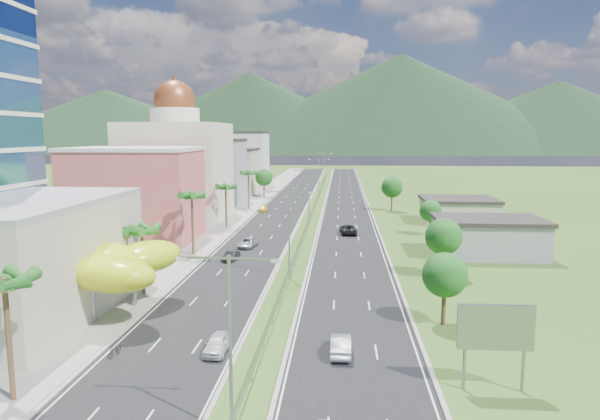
# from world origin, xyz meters

# --- Properties ---
(ground) EXTENTS (500.00, 500.00, 0.00)m
(ground) POSITION_xyz_m (0.00, 0.00, 0.00)
(ground) COLOR #2D5119
(ground) RESTS_ON ground
(road_left) EXTENTS (11.00, 260.00, 0.04)m
(road_left) POSITION_xyz_m (-7.50, 90.00, 0.02)
(road_left) COLOR black
(road_left) RESTS_ON ground
(road_right) EXTENTS (11.00, 260.00, 0.04)m
(road_right) POSITION_xyz_m (7.50, 90.00, 0.02)
(road_right) COLOR black
(road_right) RESTS_ON ground
(sidewalk_left) EXTENTS (7.00, 260.00, 0.12)m
(sidewalk_left) POSITION_xyz_m (-17.00, 90.00, 0.06)
(sidewalk_left) COLOR gray
(sidewalk_left) RESTS_ON ground
(median_guardrail) EXTENTS (0.10, 216.06, 0.76)m
(median_guardrail) POSITION_xyz_m (0.00, 71.99, 0.62)
(median_guardrail) COLOR gray
(median_guardrail) RESTS_ON ground
(streetlight_median_a) EXTENTS (6.04, 0.25, 11.00)m
(streetlight_median_a) POSITION_xyz_m (0.00, -25.00, 6.75)
(streetlight_median_a) COLOR gray
(streetlight_median_a) RESTS_ON ground
(streetlight_median_b) EXTENTS (6.04, 0.25, 11.00)m
(streetlight_median_b) POSITION_xyz_m (0.00, 10.00, 6.75)
(streetlight_median_b) COLOR gray
(streetlight_median_b) RESTS_ON ground
(streetlight_median_c) EXTENTS (6.04, 0.25, 11.00)m
(streetlight_median_c) POSITION_xyz_m (0.00, 50.00, 6.75)
(streetlight_median_c) COLOR gray
(streetlight_median_c) RESTS_ON ground
(streetlight_median_d) EXTENTS (6.04, 0.25, 11.00)m
(streetlight_median_d) POSITION_xyz_m (0.00, 95.00, 6.75)
(streetlight_median_d) COLOR gray
(streetlight_median_d) RESTS_ON ground
(streetlight_median_e) EXTENTS (6.04, 0.25, 11.00)m
(streetlight_median_e) POSITION_xyz_m (0.00, 140.00, 6.75)
(streetlight_median_e) COLOR gray
(streetlight_median_e) RESTS_ON ground
(lime_canopy) EXTENTS (18.00, 15.00, 7.40)m
(lime_canopy) POSITION_xyz_m (-20.00, -4.00, 4.99)
(lime_canopy) COLOR #BFD314
(lime_canopy) RESTS_ON ground
(pink_shophouse) EXTENTS (20.00, 15.00, 15.00)m
(pink_shophouse) POSITION_xyz_m (-28.00, 32.00, 7.50)
(pink_shophouse) COLOR #D05555
(pink_shophouse) RESTS_ON ground
(domed_building) EXTENTS (20.00, 20.00, 28.70)m
(domed_building) POSITION_xyz_m (-28.00, 55.00, 11.35)
(domed_building) COLOR beige
(domed_building) RESTS_ON ground
(midrise_grey) EXTENTS (16.00, 15.00, 16.00)m
(midrise_grey) POSITION_xyz_m (-27.00, 80.00, 8.00)
(midrise_grey) COLOR gray
(midrise_grey) RESTS_ON ground
(midrise_beige) EXTENTS (16.00, 15.00, 13.00)m
(midrise_beige) POSITION_xyz_m (-27.00, 102.00, 6.50)
(midrise_beige) COLOR #BAAF99
(midrise_beige) RESTS_ON ground
(midrise_white) EXTENTS (16.00, 15.00, 18.00)m
(midrise_white) POSITION_xyz_m (-27.00, 125.00, 9.00)
(midrise_white) COLOR silver
(midrise_white) RESTS_ON ground
(billboard) EXTENTS (5.20, 0.35, 6.20)m
(billboard) POSITION_xyz_m (17.00, -18.00, 4.42)
(billboard) COLOR gray
(billboard) RESTS_ON ground
(shed_near) EXTENTS (15.00, 10.00, 5.00)m
(shed_near) POSITION_xyz_m (28.00, 25.00, 2.50)
(shed_near) COLOR gray
(shed_near) RESTS_ON ground
(shed_far) EXTENTS (14.00, 12.00, 4.40)m
(shed_far) POSITION_xyz_m (30.00, 55.00, 2.20)
(shed_far) COLOR #BAAF99
(shed_far) RESTS_ON ground
(palm_tree_a) EXTENTS (3.60, 3.60, 9.10)m
(palm_tree_a) POSITION_xyz_m (-15.50, -22.00, 8.02)
(palm_tree_a) COLOR #47301C
(palm_tree_a) RESTS_ON ground
(palm_tree_b) EXTENTS (3.60, 3.60, 8.10)m
(palm_tree_b) POSITION_xyz_m (-15.50, 2.00, 7.06)
(palm_tree_b) COLOR #47301C
(palm_tree_b) RESTS_ON ground
(palm_tree_c) EXTENTS (3.60, 3.60, 9.60)m
(palm_tree_c) POSITION_xyz_m (-15.50, 22.00, 8.50)
(palm_tree_c) COLOR #47301C
(palm_tree_c) RESTS_ON ground
(palm_tree_d) EXTENTS (3.60, 3.60, 8.60)m
(palm_tree_d) POSITION_xyz_m (-15.50, 45.00, 7.54)
(palm_tree_d) COLOR #47301C
(palm_tree_d) RESTS_ON ground
(palm_tree_e) EXTENTS (3.60, 3.60, 9.40)m
(palm_tree_e) POSITION_xyz_m (-15.50, 70.00, 8.31)
(palm_tree_e) COLOR #47301C
(palm_tree_e) RESTS_ON ground
(leafy_tree_lfar) EXTENTS (4.90, 4.90, 8.05)m
(leafy_tree_lfar) POSITION_xyz_m (-15.50, 95.00, 5.58)
(leafy_tree_lfar) COLOR #47301C
(leafy_tree_lfar) RESTS_ON ground
(leafy_tree_ra) EXTENTS (4.20, 4.20, 6.90)m
(leafy_tree_ra) POSITION_xyz_m (16.00, -5.00, 4.78)
(leafy_tree_ra) COLOR #47301C
(leafy_tree_ra) RESTS_ON ground
(leafy_tree_rb) EXTENTS (4.55, 4.55, 7.47)m
(leafy_tree_rb) POSITION_xyz_m (19.00, 12.00, 5.18)
(leafy_tree_rb) COLOR #47301C
(leafy_tree_rb) RESTS_ON ground
(leafy_tree_rc) EXTENTS (3.85, 3.85, 6.33)m
(leafy_tree_rc) POSITION_xyz_m (22.00, 40.00, 4.37)
(leafy_tree_rc) COLOR #47301C
(leafy_tree_rc) RESTS_ON ground
(leafy_tree_rd) EXTENTS (4.90, 4.90, 8.05)m
(leafy_tree_rd) POSITION_xyz_m (18.00, 70.00, 5.58)
(leafy_tree_rd) COLOR #47301C
(leafy_tree_rd) RESTS_ON ground
(mountain_ridge) EXTENTS (860.00, 140.00, 90.00)m
(mountain_ridge) POSITION_xyz_m (60.00, 450.00, 0.00)
(mountain_ridge) COLOR black
(mountain_ridge) RESTS_ON ground
(car_white_near_left) EXTENTS (1.78, 4.26, 1.44)m
(car_white_near_left) POSITION_xyz_m (-3.67, -13.07, 0.76)
(car_white_near_left) COLOR silver
(car_white_near_left) RESTS_ON road_left
(car_dark_left) EXTENTS (2.04, 4.15, 1.31)m
(car_dark_left) POSITION_xyz_m (-9.13, 18.70, 0.69)
(car_dark_left) COLOR black
(car_dark_left) RESTS_ON road_left
(car_silver_mid_left) EXTENTS (2.84, 5.27, 1.40)m
(car_silver_mid_left) POSITION_xyz_m (-8.33, 27.67, 0.74)
(car_silver_mid_left) COLOR #97999E
(car_silver_mid_left) RESTS_ON road_left
(car_yellow_far_left) EXTENTS (1.99, 4.35, 1.23)m
(car_yellow_far_left) POSITION_xyz_m (-11.60, 66.94, 0.66)
(car_yellow_far_left) COLOR gold
(car_yellow_far_left) RESTS_ON road_left
(car_silver_right) EXTENTS (1.63, 4.67, 1.54)m
(car_silver_right) POSITION_xyz_m (6.42, -12.61, 0.81)
(car_silver_right) COLOR #B6B9BF
(car_silver_right) RESTS_ON road_right
(car_dark_far_right) EXTENTS (3.26, 6.13, 1.64)m
(car_dark_far_right) POSITION_xyz_m (7.59, 40.34, 0.86)
(car_dark_far_right) COLOR black
(car_dark_far_right) RESTS_ON road_right
(motorcycle) EXTENTS (0.80, 1.89, 1.17)m
(motorcycle) POSITION_xyz_m (-11.78, -14.38, 0.63)
(motorcycle) COLOR black
(motorcycle) RESTS_ON road_left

